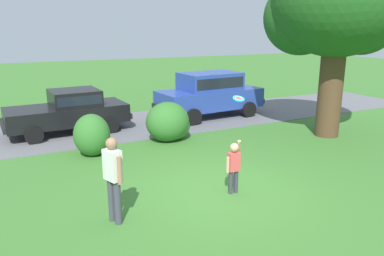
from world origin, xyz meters
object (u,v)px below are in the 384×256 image
at_px(parked_sedan, 69,110).
at_px(parked_suv, 210,92).
at_px(oak_tree_large, 336,7).
at_px(child_thrower, 234,164).
at_px(adult_onlooker, 113,176).
at_px(frisbee, 239,99).

relative_size(parked_sedan, parked_suv, 0.93).
relative_size(oak_tree_large, child_thrower, 5.07).
bearing_deg(oak_tree_large, adult_onlooker, -161.40).
relative_size(frisbee, adult_onlooker, 0.16).
relative_size(parked_sedan, child_thrower, 3.49).
height_order(oak_tree_large, parked_sedan, oak_tree_large).
xyz_separation_m(parked_suv, frisbee, (-2.89, -6.50, 1.02)).
height_order(oak_tree_large, parked_suv, oak_tree_large).
bearing_deg(child_thrower, parked_suv, 64.69).
xyz_separation_m(oak_tree_large, parked_sedan, (-8.21, 4.44, -3.57)).
xyz_separation_m(parked_sedan, parked_suv, (5.81, -0.16, 0.23)).
relative_size(oak_tree_large, frisbee, 23.13).
distance_m(oak_tree_large, adult_onlooker, 9.66).
distance_m(child_thrower, adult_onlooker, 2.83).
relative_size(oak_tree_large, parked_suv, 1.36).
height_order(oak_tree_large, frisbee, oak_tree_large).
relative_size(parked_suv, frisbee, 17.06).
bearing_deg(oak_tree_large, child_thrower, -154.18).
bearing_deg(frisbee, adult_onlooker, -168.52).
height_order(parked_sedan, adult_onlooker, adult_onlooker).
bearing_deg(adult_onlooker, parked_sedan, 87.29).
bearing_deg(parked_suv, adult_onlooker, -130.68).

